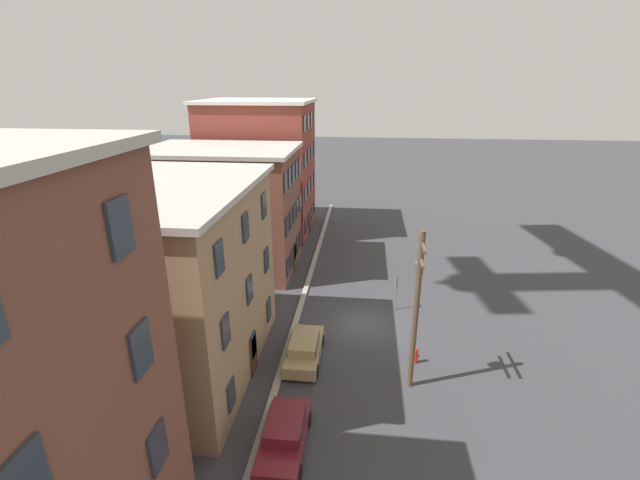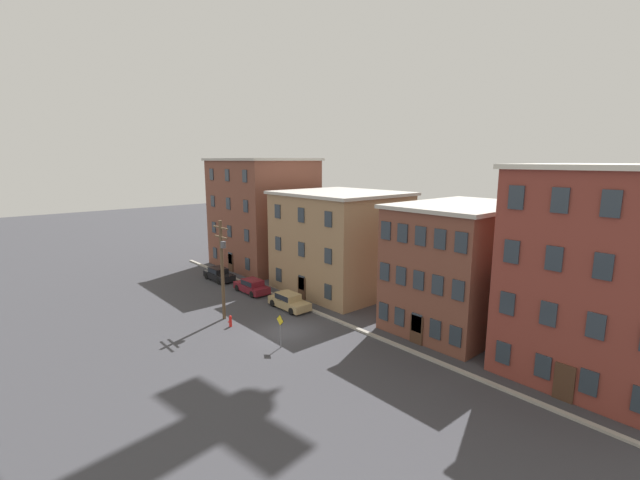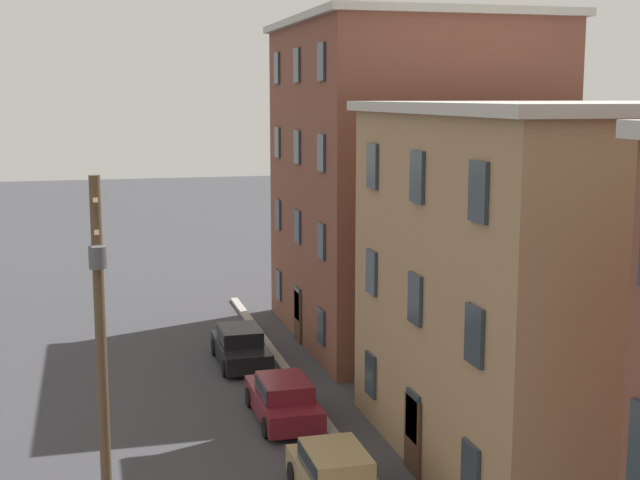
% 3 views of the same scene
% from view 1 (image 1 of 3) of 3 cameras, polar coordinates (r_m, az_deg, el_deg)
% --- Properties ---
extents(ground_plane, '(200.00, 200.00, 0.00)m').
position_cam_1_polar(ground_plane, '(28.72, 5.92, -11.09)').
color(ground_plane, '#38383D').
extents(kerb_strip, '(56.00, 0.36, 0.16)m').
position_cam_1_polar(kerb_strip, '(28.99, -3.15, -10.50)').
color(kerb_strip, '#9E998E').
rests_on(kerb_strip, ground_plane).
extents(apartment_midblock, '(12.12, 10.68, 10.34)m').
position_cam_1_polar(apartment_midblock, '(23.94, -21.42, -5.20)').
color(apartment_midblock, '#9E7A56').
rests_on(apartment_midblock, ground_plane).
extents(apartment_far, '(8.56, 11.90, 10.12)m').
position_cam_1_polar(apartment_far, '(36.06, -12.57, 4.00)').
color(apartment_far, brown).
rests_on(apartment_far, ground_plane).
extents(apartment_annex, '(10.08, 10.75, 13.29)m').
position_cam_1_polar(apartment_annex, '(45.06, -7.98, 9.60)').
color(apartment_annex, brown).
rests_on(apartment_annex, ground_plane).
extents(car_maroon, '(4.40, 1.92, 1.43)m').
position_cam_1_polar(car_maroon, '(20.19, -4.77, -24.40)').
color(car_maroon, maroon).
rests_on(car_maroon, ground_plane).
extents(car_tan, '(4.40, 1.92, 1.43)m').
position_cam_1_polar(car_tan, '(25.00, -2.10, -14.23)').
color(car_tan, tan).
rests_on(car_tan, ground_plane).
extents(caution_sign, '(0.87, 0.08, 2.54)m').
position_cam_1_polar(caution_sign, '(29.91, 10.16, -6.30)').
color(caution_sign, slate).
rests_on(caution_sign, ground_plane).
extents(utility_pole, '(2.40, 0.44, 8.58)m').
position_cam_1_polar(utility_pole, '(21.53, 12.75, -8.21)').
color(utility_pole, brown).
rests_on(utility_pole, ground_plane).
extents(fire_hydrant, '(0.24, 0.34, 0.96)m').
position_cam_1_polar(fire_hydrant, '(25.49, 12.67, -14.76)').
color(fire_hydrant, red).
rests_on(fire_hydrant, ground_plane).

